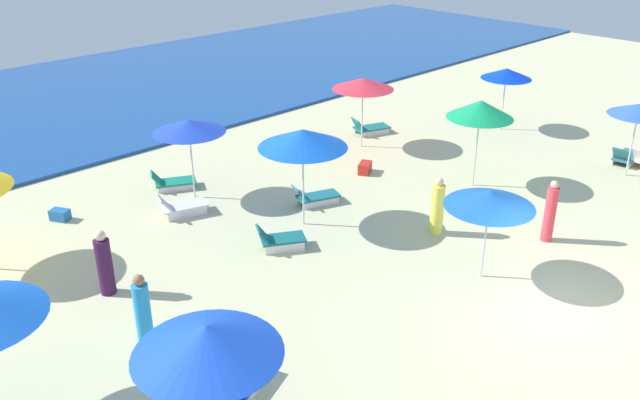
% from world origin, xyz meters
% --- Properties ---
extents(ground_plane, '(60.00, 60.00, 0.00)m').
position_xyz_m(ground_plane, '(0.00, 0.00, 0.00)').
color(ground_plane, beige).
extents(ocean, '(60.00, 15.13, 0.12)m').
position_xyz_m(ocean, '(0.00, 22.43, 0.06)').
color(ocean, '#194891').
rests_on(ocean, ground_plane).
extents(umbrella_1, '(2.13, 2.13, 2.44)m').
position_xyz_m(umbrella_1, '(-2.24, 10.43, 2.25)').
color(umbrella_1, silver).
rests_on(umbrella_1, ground_plane).
extents(lounge_chair_1_0, '(1.48, 1.16, 0.60)m').
position_xyz_m(lounge_chair_1_0, '(-2.38, 11.42, 0.23)').
color(lounge_chair_1_0, silver).
rests_on(lounge_chair_1_0, ground_plane).
extents(lounge_chair_1_1, '(1.50, 1.02, 0.69)m').
position_xyz_m(lounge_chair_1_1, '(-3.20, 9.66, 0.28)').
color(lounge_chair_1_1, silver).
rests_on(lounge_chair_1_1, ground_plane).
extents(umbrella_2, '(2.39, 2.39, 2.77)m').
position_xyz_m(umbrella_2, '(-1.07, 6.83, 2.52)').
color(umbrella_2, silver).
rests_on(umbrella_2, ground_plane).
extents(lounge_chair_2_0, '(1.49, 1.00, 0.65)m').
position_xyz_m(lounge_chair_2_0, '(0.03, 7.54, 0.25)').
color(lounge_chair_2_0, silver).
rests_on(lounge_chair_2_0, ground_plane).
extents(lounge_chair_2_1, '(1.36, 1.13, 0.67)m').
position_xyz_m(lounge_chair_2_1, '(-2.47, 6.23, 0.27)').
color(lounge_chair_2_1, silver).
rests_on(lounge_chair_2_1, ground_plane).
extents(umbrella_4, '(2.16, 2.16, 2.51)m').
position_xyz_m(umbrella_4, '(4.59, 9.90, 2.32)').
color(umbrella_4, silver).
rests_on(umbrella_4, ground_plane).
extents(lounge_chair_4_0, '(1.54, 1.08, 0.66)m').
position_xyz_m(lounge_chair_4_0, '(5.81, 10.62, 0.24)').
color(lounge_chair_4_0, silver).
rests_on(lounge_chair_4_0, ground_plane).
extents(umbrella_5, '(1.86, 1.86, 2.42)m').
position_xyz_m(umbrella_5, '(8.81, 2.09, 2.23)').
color(umbrella_5, silver).
rests_on(umbrella_5, ground_plane).
extents(lounge_chair_5_0, '(1.56, 0.73, 0.70)m').
position_xyz_m(lounge_chair_5_0, '(9.87, 2.57, 0.24)').
color(lounge_chair_5_0, silver).
rests_on(lounge_chair_5_0, ground_plane).
extents(umbrella_6, '(2.09, 2.09, 2.25)m').
position_xyz_m(umbrella_6, '(0.14, 1.86, 2.05)').
color(umbrella_6, silver).
rests_on(umbrella_6, ground_plane).
extents(umbrella_7, '(1.88, 1.88, 2.38)m').
position_xyz_m(umbrella_7, '(9.88, 7.46, 2.19)').
color(umbrella_7, silver).
rests_on(umbrella_7, ground_plane).
extents(umbrella_8, '(2.01, 2.01, 2.75)m').
position_xyz_m(umbrella_8, '(4.57, 5.10, 2.48)').
color(umbrella_8, silver).
rests_on(umbrella_8, ground_plane).
extents(umbrella_9, '(2.39, 2.39, 2.45)m').
position_xyz_m(umbrella_9, '(-7.63, 1.87, 2.19)').
color(umbrella_9, silver).
rests_on(umbrella_9, ground_plane).
extents(lounge_chair_9_1, '(1.51, 1.06, 0.65)m').
position_xyz_m(lounge_chair_9_1, '(-6.53, 2.60, 0.23)').
color(lounge_chair_9_1, silver).
rests_on(lounge_chair_9_1, ground_plane).
extents(beachgoer_0, '(0.50, 0.50, 1.62)m').
position_xyz_m(beachgoer_0, '(1.13, 3.96, 0.75)').
color(beachgoer_0, '#EBE253').
rests_on(beachgoer_0, ground_plane).
extents(beachgoer_1, '(0.42, 0.42, 1.61)m').
position_xyz_m(beachgoer_1, '(-6.66, 7.41, 0.75)').
color(beachgoer_1, '#39163C').
rests_on(beachgoer_1, ground_plane).
extents(beachgoer_2, '(0.41, 0.41, 1.71)m').
position_xyz_m(beachgoer_2, '(2.93, 1.69, 0.81)').
color(beachgoer_2, '#F73F4B').
rests_on(beachgoer_2, ground_plane).
extents(beachgoer_3, '(0.46, 0.46, 1.61)m').
position_xyz_m(beachgoer_3, '(-7.00, 5.16, 0.76)').
color(beachgoer_3, '#248ED9').
rests_on(beachgoer_3, ground_plane).
extents(cooler_box_0, '(0.54, 0.61, 0.31)m').
position_xyz_m(cooler_box_0, '(-5.84, 11.77, 0.15)').
color(cooler_box_0, '#215FA5').
rests_on(cooler_box_0, ground_plane).
extents(cooler_box_1, '(0.69, 0.59, 0.35)m').
position_xyz_m(cooler_box_1, '(2.86, 8.14, 0.17)').
color(cooler_box_1, red).
rests_on(cooler_box_1, ground_plane).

